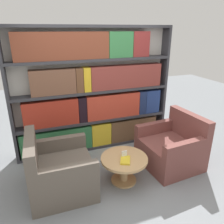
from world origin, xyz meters
TOP-DOWN VIEW (x-y plane):
  - ground_plane at (0.00, 0.00)m, footprint 14.00×14.00m
  - bookshelf at (-0.01, 1.41)m, footprint 3.06×0.30m
  - armchair_left at (-0.88, 0.30)m, footprint 0.93×0.97m
  - armchair_right at (1.09, 0.30)m, footprint 0.98×1.01m
  - coffee_table at (0.10, 0.15)m, footprint 0.74×0.74m
  - table_sign at (0.10, 0.15)m, footprint 0.09×0.06m
  - stray_book at (0.08, 0.06)m, footprint 0.23×0.26m

SIDE VIEW (x-z plane):
  - ground_plane at x=0.00m, z-range 0.00..0.00m
  - coffee_table at x=0.10m, z-range 0.09..0.53m
  - armchair_left at x=-0.88m, z-range -0.15..0.78m
  - armchair_right at x=1.09m, z-range -0.15..0.78m
  - stray_book at x=0.08m, z-range 0.43..0.46m
  - table_sign at x=0.10m, z-range 0.42..0.54m
  - bookshelf at x=-0.01m, z-range -0.05..2.33m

